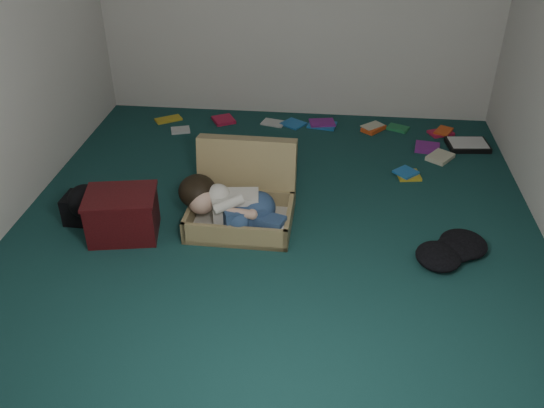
# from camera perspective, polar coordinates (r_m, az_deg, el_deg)

# --- Properties ---
(floor) EXTENTS (4.50, 4.50, 0.00)m
(floor) POSITION_cam_1_polar(r_m,az_deg,el_deg) (4.33, 0.21, -2.85)
(floor) COLOR #153E3C
(floor) RESTS_ON ground
(wall_front) EXTENTS (4.50, 0.00, 4.50)m
(wall_front) POSITION_cam_1_polar(r_m,az_deg,el_deg) (1.78, -7.30, -10.33)
(wall_front) COLOR silver
(wall_front) RESTS_ON ground
(suitcase) EXTENTS (0.79, 0.77, 0.57)m
(suitcase) POSITION_cam_1_polar(r_m,az_deg,el_deg) (4.44, -2.88, 0.70)
(suitcase) COLOR #9A8655
(suitcase) RESTS_ON floor
(person) EXTENTS (0.84, 0.41, 0.35)m
(person) POSITION_cam_1_polar(r_m,az_deg,el_deg) (4.26, -4.03, -0.12)
(person) COLOR silver
(person) RESTS_ON suitcase
(maroon_bin) EXTENTS (0.57, 0.48, 0.35)m
(maroon_bin) POSITION_cam_1_polar(r_m,az_deg,el_deg) (4.36, -14.58, -1.03)
(maroon_bin) COLOR #3F0D0F
(maroon_bin) RESTS_ON floor
(backpack) EXTENTS (0.41, 0.33, 0.24)m
(backpack) POSITION_cam_1_polar(r_m,az_deg,el_deg) (4.62, -17.94, -0.36)
(backpack) COLOR black
(backpack) RESTS_ON floor
(clothing_pile) EXTENTS (0.55, 0.50, 0.14)m
(clothing_pile) POSITION_cam_1_polar(r_m,az_deg,el_deg) (4.27, 17.07, -3.97)
(clothing_pile) COLOR black
(clothing_pile) RESTS_ON floor
(paper_tray) EXTENTS (0.41, 0.32, 0.05)m
(paper_tray) POSITION_cam_1_polar(r_m,az_deg,el_deg) (5.85, 18.82, 5.58)
(paper_tray) COLOR black
(paper_tray) RESTS_ON floor
(book_scatter) EXTENTS (3.05, 1.25, 0.02)m
(book_scatter) POSITION_cam_1_polar(r_m,az_deg,el_deg) (5.82, 5.36, 6.97)
(book_scatter) COLOR gold
(book_scatter) RESTS_ON floor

